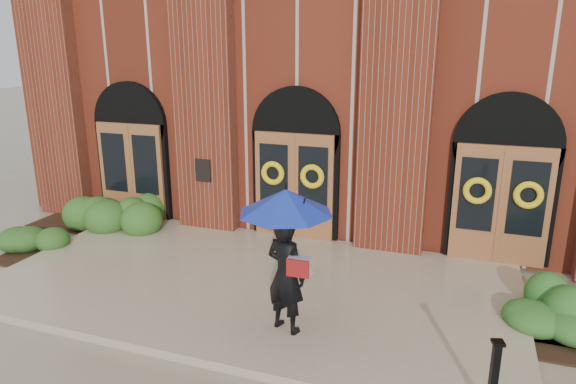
% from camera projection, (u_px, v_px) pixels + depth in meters
% --- Properties ---
extents(ground, '(90.00, 90.00, 0.00)m').
position_uv_depth(ground, '(248.00, 291.00, 9.92)').
color(ground, gray).
rests_on(ground, ground).
extents(landing, '(10.00, 5.30, 0.15)m').
position_uv_depth(landing, '(251.00, 284.00, 10.04)').
color(landing, tan).
rests_on(landing, ground).
extents(church_building, '(16.20, 12.53, 7.00)m').
position_uv_depth(church_building, '(354.00, 79.00, 16.91)').
color(church_building, '#5E2214').
rests_on(church_building, ground).
extents(man_with_umbrella, '(1.87, 1.87, 2.35)m').
position_uv_depth(man_with_umbrella, '(286.00, 234.00, 7.86)').
color(man_with_umbrella, black).
rests_on(man_with_umbrella, landing).
extents(metal_post, '(0.17, 0.17, 1.04)m').
position_uv_depth(metal_post, '(494.00, 377.00, 6.22)').
color(metal_post, black).
rests_on(metal_post, landing).
extents(hedge_wall_left, '(3.23, 1.29, 0.83)m').
position_uv_depth(hedge_wall_left, '(98.00, 210.00, 13.40)').
color(hedge_wall_left, '#2B541C').
rests_on(hedge_wall_left, ground).
extents(hedge_front_left, '(1.48, 1.27, 0.52)m').
position_uv_depth(hedge_front_left, '(39.00, 245.00, 11.49)').
color(hedge_front_left, '#274E1A').
rests_on(hedge_front_left, ground).
extents(hedge_front_right, '(1.31, 1.13, 0.46)m').
position_uv_depth(hedge_front_right, '(539.00, 326.00, 8.22)').
color(hedge_front_right, '#2A571F').
rests_on(hedge_front_right, ground).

